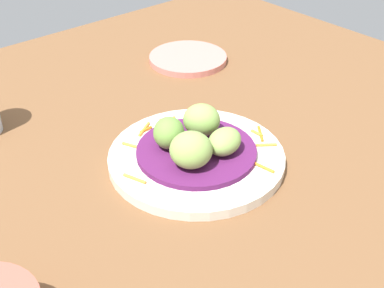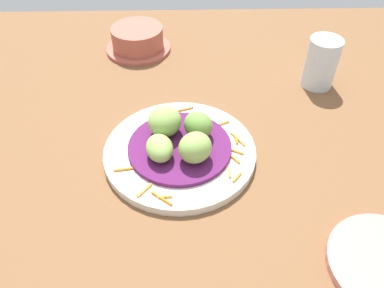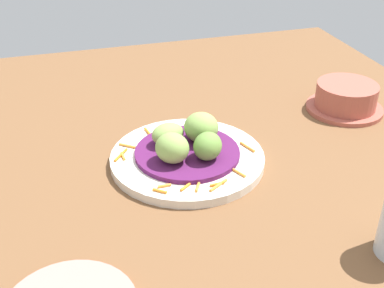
{
  "view_description": "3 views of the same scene",
  "coord_description": "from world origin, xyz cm",
  "px_view_note": "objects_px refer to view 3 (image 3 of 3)",
  "views": [
    {
      "loc": [
        -41.87,
        39.27,
        43.54
      ],
      "look_at": [
        1.29,
        1.82,
        4.78
      ],
      "focal_mm": 48.13,
      "sensor_mm": 36.0,
      "label": 1
    },
    {
      "loc": [
        1.55,
        -41.6,
        45.46
      ],
      "look_at": [
        2.63,
        1.34,
        4.58
      ],
      "focal_mm": 35.79,
      "sensor_mm": 36.0,
      "label": 2
    },
    {
      "loc": [
        64.26,
        -16.56,
        44.46
      ],
      "look_at": [
        1.77,
        1.99,
        5.86
      ],
      "focal_mm": 46.95,
      "sensor_mm": 36.0,
      "label": 3
    }
  ],
  "objects_px": {
    "guac_scoop_right": "(168,134)",
    "guac_scoop_back": "(172,148)",
    "guac_scoop_left": "(208,146)",
    "guac_scoop_center": "(201,127)",
    "main_plate": "(187,159)",
    "terracotta_bowl": "(346,98)"
  },
  "relations": [
    {
      "from": "guac_scoop_left",
      "to": "terracotta_bowl",
      "type": "relative_size",
      "value": 0.34
    },
    {
      "from": "guac_scoop_left",
      "to": "guac_scoop_center",
      "type": "distance_m",
      "value": 0.05
    },
    {
      "from": "guac_scoop_center",
      "to": "guac_scoop_left",
      "type": "bearing_deg",
      "value": -7.04
    },
    {
      "from": "guac_scoop_left",
      "to": "guac_scoop_right",
      "type": "xyz_separation_m",
      "value": [
        -0.06,
        -0.05,
        -0.0
      ]
    },
    {
      "from": "terracotta_bowl",
      "to": "guac_scoop_right",
      "type": "bearing_deg",
      "value": -80.21
    },
    {
      "from": "guac_scoop_left",
      "to": "guac_scoop_back",
      "type": "bearing_deg",
      "value": -97.04
    },
    {
      "from": "main_plate",
      "to": "terracotta_bowl",
      "type": "xyz_separation_m",
      "value": [
        -0.09,
        0.33,
        0.02
      ]
    },
    {
      "from": "main_plate",
      "to": "guac_scoop_center",
      "type": "height_order",
      "value": "guac_scoop_center"
    },
    {
      "from": "terracotta_bowl",
      "to": "guac_scoop_center",
      "type": "bearing_deg",
      "value": -77.37
    },
    {
      "from": "terracotta_bowl",
      "to": "guac_scoop_back",
      "type": "bearing_deg",
      "value": -72.51
    },
    {
      "from": "guac_scoop_right",
      "to": "guac_scoop_back",
      "type": "relative_size",
      "value": 1.03
    },
    {
      "from": "guac_scoop_right",
      "to": "guac_scoop_back",
      "type": "distance_m",
      "value": 0.05
    },
    {
      "from": "guac_scoop_right",
      "to": "guac_scoop_left",
      "type": "bearing_deg",
      "value": 37.96
    },
    {
      "from": "guac_scoop_center",
      "to": "guac_scoop_back",
      "type": "bearing_deg",
      "value": -52.04
    },
    {
      "from": "main_plate",
      "to": "guac_scoop_center",
      "type": "xyz_separation_m",
      "value": [
        -0.02,
        0.03,
        0.04
      ]
    },
    {
      "from": "main_plate",
      "to": "terracotta_bowl",
      "type": "height_order",
      "value": "terracotta_bowl"
    },
    {
      "from": "guac_scoop_right",
      "to": "guac_scoop_back",
      "type": "bearing_deg",
      "value": -7.04
    },
    {
      "from": "guac_scoop_left",
      "to": "guac_scoop_back",
      "type": "distance_m",
      "value": 0.05
    },
    {
      "from": "main_plate",
      "to": "guac_scoop_left",
      "type": "height_order",
      "value": "guac_scoop_left"
    },
    {
      "from": "main_plate",
      "to": "guac_scoop_right",
      "type": "distance_m",
      "value": 0.05
    },
    {
      "from": "main_plate",
      "to": "guac_scoop_back",
      "type": "relative_size",
      "value": 4.66
    },
    {
      "from": "guac_scoop_center",
      "to": "guac_scoop_right",
      "type": "relative_size",
      "value": 1.04
    }
  ]
}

